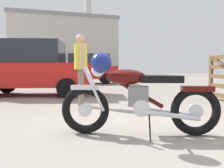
# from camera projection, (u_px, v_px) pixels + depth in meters

# --- Properties ---
(ground_plane) EXTENTS (80.00, 80.00, 0.00)m
(ground_plane) POSITION_uv_depth(u_px,v_px,m) (140.00, 128.00, 3.37)
(ground_plane) COLOR gray
(vintage_motorcycle) EXTENTS (2.03, 0.76, 1.07)m
(vintage_motorcycle) POSITION_uv_depth(u_px,v_px,m) (135.00, 98.00, 2.97)
(vintage_motorcycle) COLOR black
(vintage_motorcycle) RESTS_ON ground_plane
(bystander) EXTENTS (0.30, 0.46, 1.66)m
(bystander) POSITION_uv_depth(u_px,v_px,m) (81.00, 62.00, 5.24)
(bystander) COLOR #706656
(bystander) RESTS_ON ground_plane
(silver_sedan_mid) EXTENTS (4.10, 2.27, 1.78)m
(silver_sedan_mid) POSITION_uv_depth(u_px,v_px,m) (31.00, 68.00, 7.55)
(silver_sedan_mid) COLOR black
(silver_sedan_mid) RESTS_ON ground_plane
(blue_hatchback_right) EXTENTS (4.02, 2.07, 1.78)m
(blue_hatchback_right) POSITION_uv_depth(u_px,v_px,m) (86.00, 68.00, 13.86)
(blue_hatchback_right) COLOR black
(blue_hatchback_right) RESTS_ON ground_plane
(industrial_building) EXTENTS (17.55, 9.92, 19.95)m
(industrial_building) POSITION_uv_depth(u_px,v_px,m) (64.00, 46.00, 38.31)
(industrial_building) COLOR beige
(industrial_building) RESTS_ON ground_plane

